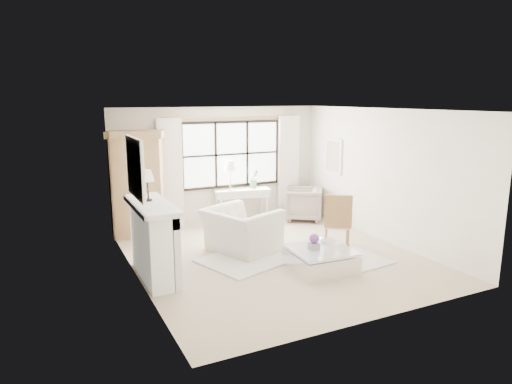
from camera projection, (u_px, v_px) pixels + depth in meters
floor at (275, 257)px, 8.49m from camera, size 5.50×5.50×0.00m
ceiling at (276, 110)px, 7.94m from camera, size 5.50×5.50×0.00m
wall_back at (219, 165)px, 10.64m from camera, size 5.00×0.00×5.00m
wall_front at (378, 223)px, 5.79m from camera, size 5.00×0.00×5.00m
wall_left at (135, 199)px, 7.15m from camera, size 0.00×5.50×5.50m
wall_right at (383, 175)px, 9.28m from camera, size 0.00×5.50×5.50m
window_pane at (232, 154)px, 10.70m from camera, size 2.40×0.02×1.50m
window_frame at (232, 154)px, 10.69m from camera, size 2.50×0.04×1.50m
curtain_rod at (232, 117)px, 10.47m from camera, size 3.30×0.04×0.04m
curtain_left at (171, 175)px, 10.06m from camera, size 0.55×0.10×2.47m
curtain_right at (288, 166)px, 11.34m from camera, size 0.55×0.10×2.47m
fireplace at (151, 240)px, 7.39m from camera, size 0.58×1.66×1.26m
mirror_frame at (135, 168)px, 7.06m from camera, size 0.05×1.15×0.95m
mirror_glass at (137, 168)px, 7.07m from camera, size 0.02×1.00×0.80m
art_frame at (334, 156)px, 10.73m from camera, size 0.04×0.62×0.82m
art_canvas at (333, 156)px, 10.72m from camera, size 0.01×0.52×0.72m
mantel_lamp at (147, 177)px, 7.33m from camera, size 0.22×0.22×0.51m
armoire at (138, 183)px, 9.55m from camera, size 1.30×1.05×2.24m
console_table at (242, 205)px, 10.79m from camera, size 1.36×0.71×0.80m
console_lamp at (230, 166)px, 10.46m from camera, size 0.28×0.28×0.69m
orchid_plant at (254, 179)px, 10.79m from camera, size 0.26×0.22×0.44m
side_table at (263, 226)px, 9.32m from camera, size 0.40×0.40×0.51m
rug_left at (252, 257)px, 8.41m from camera, size 2.12×1.78×0.03m
rug_right at (345, 261)px, 8.20m from camera, size 1.57×1.26×0.03m
club_armchair at (241, 230)px, 8.70m from camera, size 1.51×1.61×0.84m
wingback_chair at (303, 204)px, 11.00m from camera, size 1.18×1.18×0.78m
french_chair at (337, 232)px, 8.96m from camera, size 0.67×0.67×1.08m
coffee_table at (320, 260)px, 7.81m from camera, size 1.06×1.06×0.38m
planter_box at (314, 246)px, 7.71m from camera, size 0.16×0.16×0.12m
planter_flowers at (314, 238)px, 7.68m from camera, size 0.16×0.16×0.16m
pillar_candle at (338, 247)px, 7.69m from camera, size 0.08×0.08×0.12m
coffee_vase at (323, 239)px, 8.07m from camera, size 0.14×0.14×0.14m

